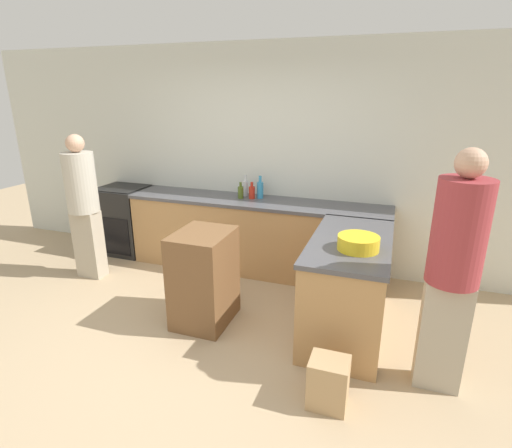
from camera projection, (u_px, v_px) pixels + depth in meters
The scene contains 14 objects.
ground_plane at pixel (191, 346), 3.53m from camera, with size 14.00×14.00×0.00m, color tan.
wall_back at pixel (264, 159), 4.93m from camera, with size 8.00×0.06×2.70m.
counter_back at pixel (255, 235), 4.92m from camera, with size 3.18×0.63×0.90m.
counter_peninsula at pixel (348, 286), 3.64m from camera, with size 0.69×1.40×0.90m.
range_oven at pixel (125, 220), 5.52m from camera, with size 0.65×0.60×0.91m.
island_table at pixel (204, 278), 3.79m from camera, with size 0.49×0.61×0.91m.
mixing_bowl at pixel (358, 243), 3.26m from camera, with size 0.34×0.34×0.12m.
dish_soap_bottle at pixel (260, 189), 4.83m from camera, with size 0.08×0.08×0.27m.
vinegar_bottle_clear at pixel (246, 188), 4.94m from camera, with size 0.06×0.06×0.26m.
hot_sauce_bottle at pixel (252, 192), 4.82m from camera, with size 0.08×0.08×0.20m.
olive_oil_bottle at pixel (241, 192), 4.83m from camera, with size 0.07×0.07×0.20m.
person_by_range at pixel (83, 203), 4.60m from camera, with size 0.35×0.35×1.70m.
person_at_peninsula at pixel (453, 267), 2.77m from camera, with size 0.36×0.36×1.80m.
paper_bag at pixel (328, 383), 2.82m from camera, with size 0.27×0.24×0.37m.
Camera 1 is at (1.54, -2.65, 2.13)m, focal length 28.00 mm.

